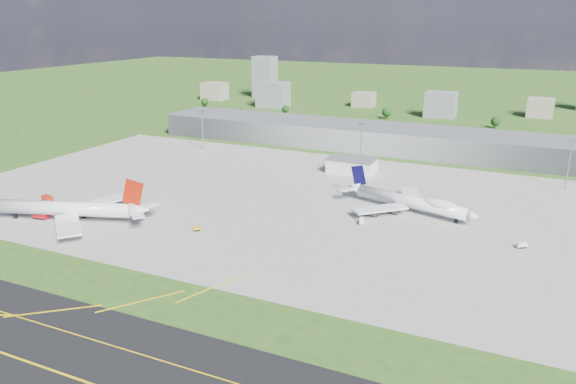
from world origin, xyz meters
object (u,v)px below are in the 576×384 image
at_px(crash_tender, 47,199).
at_px(van_white_near, 362,221).
at_px(van_white_far, 522,245).
at_px(airliner_blue_quad, 411,202).
at_px(fire_truck, 40,216).
at_px(airliner_red_twin, 71,209).
at_px(tug_yellow, 197,229).

xyz_separation_m(crash_tender, van_white_near, (144.78, 36.06, -0.47)).
height_order(crash_tender, van_white_far, crash_tender).
relative_size(airliner_blue_quad, van_white_far, 14.99).
distance_m(crash_tender, van_white_far, 211.77).
relative_size(fire_truck, crash_tender, 1.09).
relative_size(airliner_red_twin, van_white_near, 14.36).
bearing_deg(tug_yellow, fire_truck, 158.48).
distance_m(fire_truck, van_white_far, 200.84).
xyz_separation_m(airliner_blue_quad, van_white_near, (-15.18, -24.27, -3.63)).
distance_m(tug_yellow, van_white_far, 128.60).
distance_m(airliner_blue_quad, van_white_near, 28.85).
bearing_deg(airliner_blue_quad, crash_tender, -143.45).
xyz_separation_m(fire_truck, tug_yellow, (70.28, 17.07, -0.75)).
distance_m(airliner_blue_quad, fire_truck, 164.46).
bearing_deg(airliner_blue_quad, airliner_red_twin, -134.47).
bearing_deg(van_white_far, crash_tender, 155.04).
height_order(airliner_blue_quad, fire_truck, airliner_blue_quad).
bearing_deg(tug_yellow, van_white_near, -3.28).
xyz_separation_m(van_white_near, van_white_far, (63.74, 0.91, -0.10)).
xyz_separation_m(tug_yellow, van_white_near, (59.19, 36.84, 0.34)).
bearing_deg(airliner_red_twin, crash_tender, -43.44).
bearing_deg(fire_truck, airliner_red_twin, 5.09).
xyz_separation_m(fire_truck, van_white_near, (129.47, 53.91, -0.41)).
relative_size(airliner_red_twin, airliner_blue_quad, 1.09).
relative_size(airliner_blue_quad, fire_truck, 8.68).
relative_size(tug_yellow, van_white_far, 0.83).
distance_m(airliner_blue_quad, van_white_far, 54.02).
height_order(crash_tender, van_white_near, crash_tender).
bearing_deg(airliner_red_twin, tug_yellow, 174.65).
xyz_separation_m(airliner_blue_quad, crash_tender, (-159.96, -60.33, -3.16)).
xyz_separation_m(airliner_red_twin, van_white_far, (178.83, 50.79, -4.24)).
bearing_deg(fire_truck, van_white_near, 12.03).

